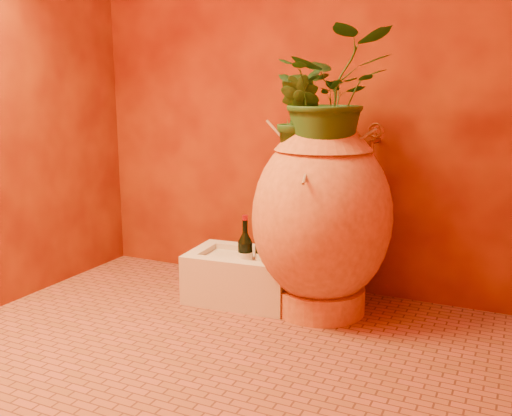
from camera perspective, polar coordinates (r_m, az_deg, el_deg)
The scene contains 10 objects.
floor at distance 2.51m, azimuth -4.46°, elevation -14.26°, with size 2.50×2.50×0.00m, color brown.
wall_back at distance 3.17m, azimuth 4.43°, elevation 14.46°, with size 2.50×0.02×2.50m, color #580F05.
amphora at distance 2.81m, azimuth 6.58°, elevation -0.84°, with size 0.91×0.91×0.98m.
stone_basin at distance 3.04m, azimuth -1.41°, elevation -6.95°, with size 0.58×0.42×0.26m.
wine_bottle_a at distance 2.96m, azimuth 1.66°, elevation -4.60°, with size 0.09×0.09×0.35m.
wine_bottle_b at distance 2.98m, azimuth -1.09°, elevation -4.68°, with size 0.08×0.08×0.33m.
wine_bottle_c at distance 2.99m, azimuth 0.60°, elevation -4.74°, with size 0.08×0.08×0.31m.
wall_tap at distance 2.95m, azimuth 11.75°, elevation 6.72°, with size 0.08×0.16×0.18m.
plant_main at distance 2.73m, azimuth 7.35°, elevation 11.14°, with size 0.54×0.47×0.60m, color #1D4518.
plant_side at distance 2.72m, azimuth 4.29°, elevation 8.86°, with size 0.22×0.18×0.40m, color #1D4518.
Camera 1 is at (1.13, -1.95, 1.11)m, focal length 40.00 mm.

